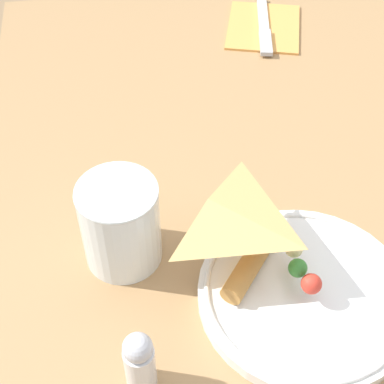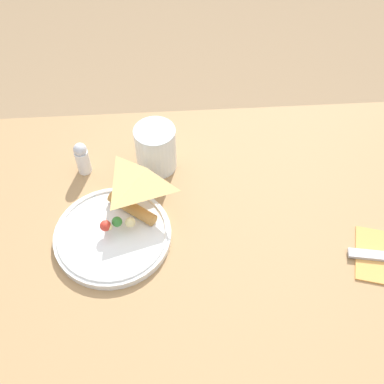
{
  "view_description": "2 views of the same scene",
  "coord_description": "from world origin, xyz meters",
  "px_view_note": "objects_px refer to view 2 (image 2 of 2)",
  "views": [
    {
      "loc": [
        -0.49,
        0.19,
        1.26
      ],
      "look_at": [
        -0.02,
        0.11,
        0.76
      ],
      "focal_mm": 55.0,
      "sensor_mm": 36.0,
      "label": 1
    },
    {
      "loc": [
        -0.03,
        -0.52,
        1.52
      ],
      "look_at": [
        0.0,
        0.06,
        0.79
      ],
      "focal_mm": 45.0,
      "sensor_mm": 36.0,
      "label": 2
    }
  ],
  "objects_px": {
    "plate_pizza": "(114,232)",
    "salt_shaker": "(82,158)",
    "dining_table": "(192,266)",
    "milk_glass": "(156,149)"
  },
  "relations": [
    {
      "from": "plate_pizza",
      "to": "milk_glass",
      "type": "bearing_deg",
      "value": 64.56
    },
    {
      "from": "dining_table",
      "to": "milk_glass",
      "type": "distance_m",
      "value": 0.26
    },
    {
      "from": "milk_glass",
      "to": "salt_shaker",
      "type": "distance_m",
      "value": 0.16
    },
    {
      "from": "milk_glass",
      "to": "salt_shaker",
      "type": "bearing_deg",
      "value": -177.98
    },
    {
      "from": "milk_glass",
      "to": "salt_shaker",
      "type": "height_order",
      "value": "milk_glass"
    },
    {
      "from": "plate_pizza",
      "to": "salt_shaker",
      "type": "distance_m",
      "value": 0.19
    },
    {
      "from": "plate_pizza",
      "to": "milk_glass",
      "type": "relative_size",
      "value": 2.16
    },
    {
      "from": "milk_glass",
      "to": "plate_pizza",
      "type": "bearing_deg",
      "value": -115.44
    },
    {
      "from": "dining_table",
      "to": "milk_glass",
      "type": "height_order",
      "value": "milk_glass"
    },
    {
      "from": "plate_pizza",
      "to": "salt_shaker",
      "type": "bearing_deg",
      "value": 111.55
    }
  ]
}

